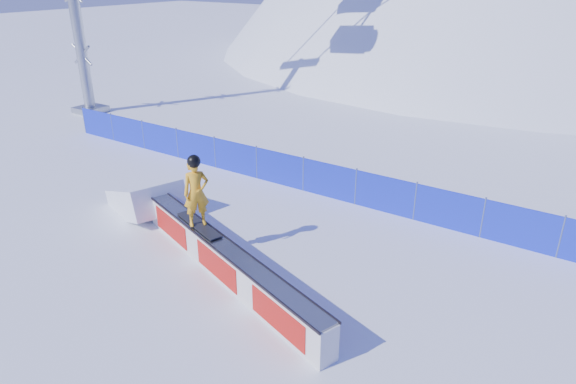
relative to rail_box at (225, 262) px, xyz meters
The scene contains 6 objects.
ground 2.64m from the rail_box, 153.12° to the left, with size 160.00×160.00×0.00m, color white.
snow_hill 47.02m from the rail_box, 93.08° to the left, with size 64.00×64.00×64.00m.
safety_fence 6.14m from the rail_box, 112.25° to the left, with size 22.05×0.05×1.30m.
rail_box is the anchor object (origin of this frame).
snow_ramp 4.88m from the rail_box, 161.10° to the left, with size 2.52×1.68×0.95m, color white, non-canonical shape.
snowboarder 1.93m from the rail_box, 161.10° to the left, with size 1.87×0.92×1.95m.
Camera 1 is at (9.67, -9.31, 7.12)m, focal length 32.00 mm.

